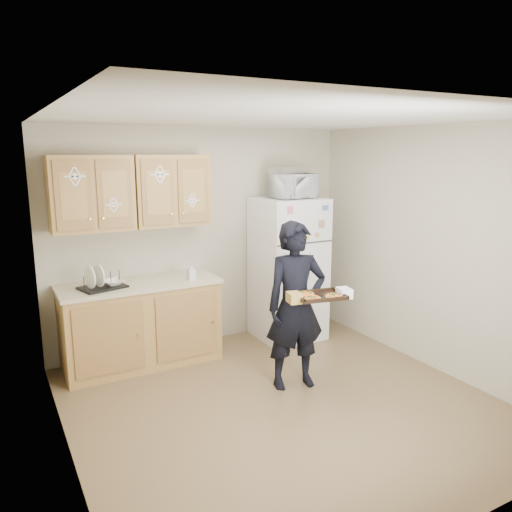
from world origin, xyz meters
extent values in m
plane|color=brown|center=(0.00, 0.00, 0.00)|extent=(3.60, 3.60, 0.00)
plane|color=white|center=(0.00, 0.00, 2.50)|extent=(3.60, 3.60, 0.00)
cube|color=#B2AA90|center=(0.00, 1.80, 1.25)|extent=(3.60, 0.04, 2.50)
cube|color=#B2AA90|center=(0.00, -1.80, 1.25)|extent=(3.60, 0.04, 2.50)
cube|color=#B2AA90|center=(-1.80, 0.00, 1.25)|extent=(0.04, 3.60, 2.50)
cube|color=#B2AA90|center=(1.80, 0.00, 1.25)|extent=(0.04, 3.60, 2.50)
cube|color=white|center=(0.95, 1.43, 0.85)|extent=(0.75, 0.70, 1.70)
cube|color=#9B6635|center=(-0.85, 1.48, 0.43)|extent=(1.60, 0.60, 0.86)
cube|color=beige|center=(-0.85, 1.48, 0.88)|extent=(1.64, 0.64, 0.04)
cube|color=#9B6635|center=(-1.25, 1.61, 1.83)|extent=(0.80, 0.33, 0.75)
cube|color=#9B6635|center=(-0.43, 1.61, 1.83)|extent=(0.80, 0.33, 0.75)
cube|color=gold|center=(1.47, 1.67, 0.16)|extent=(0.20, 0.07, 0.32)
imported|color=black|center=(0.30, 0.28, 0.80)|extent=(0.65, 0.49, 1.61)
cube|color=black|center=(0.36, -0.02, 0.96)|extent=(0.48, 0.39, 0.04)
cylinder|color=orange|center=(0.25, -0.07, 0.98)|extent=(0.14, 0.14, 0.02)
cylinder|color=orange|center=(0.45, -0.11, 0.98)|extent=(0.14, 0.14, 0.02)
cylinder|color=orange|center=(0.28, 0.07, 0.98)|extent=(0.14, 0.14, 0.02)
imported|color=white|center=(0.97, 1.38, 1.84)|extent=(0.56, 0.42, 0.28)
cube|color=silver|center=(0.90, 1.41, 2.02)|extent=(0.38, 0.30, 0.07)
cube|color=black|center=(-1.23, 1.43, 0.98)|extent=(0.49, 0.41, 0.17)
imported|color=white|center=(-1.13, 1.43, 0.95)|extent=(0.24, 0.24, 0.05)
imported|color=white|center=(-0.33, 1.34, 0.98)|extent=(0.08, 0.08, 0.17)
camera|label=1|loc=(-2.20, -3.50, 2.23)|focal=35.00mm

